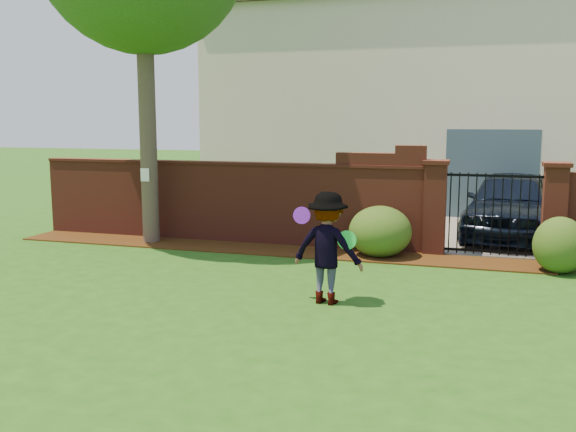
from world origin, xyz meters
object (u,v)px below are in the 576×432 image
(car, at_px, (510,206))
(frisbee_purple, at_px, (302,215))
(man, at_px, (326,248))
(frisbee_green, at_px, (347,240))

(car, distance_m, frisbee_purple, 6.99)
(car, relative_size, frisbee_purple, 17.92)
(man, xyz_separation_m, frisbee_purple, (-0.33, -0.17, 0.50))
(car, height_order, frisbee_green, car)
(car, xyz_separation_m, frisbee_purple, (-3.06, -6.26, 0.56))
(man, relative_size, frisbee_purple, 6.62)
(frisbee_purple, relative_size, frisbee_green, 0.90)
(frisbee_green, bearing_deg, car, 68.64)
(frisbee_purple, distance_m, frisbee_green, 0.74)
(car, height_order, frisbee_purple, car)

